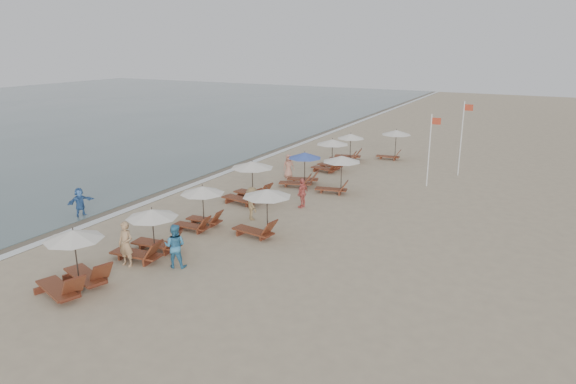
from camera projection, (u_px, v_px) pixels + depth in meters
The scene contains 21 objects.
ground at pixel (274, 285), 18.88m from camera, with size 160.00×160.00×0.00m, color tan.
wet_sand_band at pixel (180, 181), 32.95m from camera, with size 3.20×140.00×0.01m, color #6B5E4C.
foam_line at pixel (196, 184), 32.37m from camera, with size 0.50×140.00×0.02m, color white.
lounger_station_0 at pixel (71, 264), 18.27m from camera, with size 2.68×2.66×2.34m.
lounger_station_1 at pixel (148, 235), 21.23m from camera, with size 2.70×2.20×2.08m.
lounger_station_2 at pixel (200, 207), 24.38m from camera, with size 2.38×2.09×2.10m.
lounger_station_3 at pixel (248, 183), 28.49m from camera, with size 2.83×2.37×2.31m.
lounger_station_4 at pixel (301, 170), 31.74m from camera, with size 2.52×2.41×2.11m.
lounger_station_5 at pixel (329, 154), 35.35m from camera, with size 2.53×2.23×2.21m.
lounger_station_6 at pixel (347, 148), 38.29m from camera, with size 2.51×2.30×2.07m.
inland_station_0 at pixel (261, 208), 23.29m from camera, with size 2.77×2.24×2.22m.
inland_station_1 at pixel (338, 169), 30.01m from camera, with size 2.64×2.24×2.22m.
inland_station_2 at pixel (394, 140), 38.71m from camera, with size 2.52×2.24×2.22m.
beachgoer_near at pixel (126, 244), 20.30m from camera, with size 0.67×0.44×1.83m, color tan.
beachgoer_mid_a at pixel (175, 246), 20.19m from camera, with size 0.86×0.67×1.77m, color teal.
beachgoer_mid_b at pixel (252, 203), 25.63m from camera, with size 1.09×0.62×1.68m, color olive.
beachgoer_far_a at pixel (303, 193), 27.52m from camera, with size 0.94×0.39×1.61m, color #C95950.
beachgoer_far_b at pixel (289, 166), 33.60m from camera, with size 0.77×0.50×1.57m, color tan.
waterline_walker at pixel (80, 202), 26.15m from camera, with size 1.39×0.44×1.50m, color #3561A0.
flag_pole_near at pixel (430, 147), 31.15m from camera, with size 0.59×0.08×4.44m.
flag_pole_far at pixel (462, 135), 33.65m from camera, with size 0.59×0.08×4.91m.
Camera 1 is at (8.42, -14.96, 8.57)m, focal length 32.20 mm.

